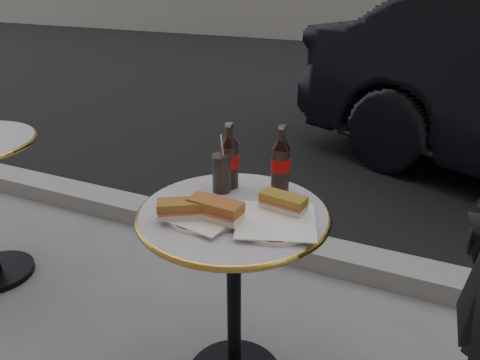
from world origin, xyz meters
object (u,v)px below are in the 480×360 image
at_px(bistro_table, 234,303).
at_px(plate_left, 204,215).
at_px(cola_bottle_right, 281,159).
at_px(cola_glass, 222,173).
at_px(plate_right, 276,223).
at_px(cola_bottle_left, 229,156).

height_order(bistro_table, plate_left, plate_left).
bearing_deg(cola_bottle_right, cola_glass, -154.23).
height_order(plate_left, plate_right, same).
height_order(plate_right, cola_bottle_right, cola_bottle_right).
bearing_deg(plate_left, bistro_table, 48.12).
bearing_deg(plate_right, cola_glass, 150.55).
bearing_deg(plate_right, cola_bottle_right, 107.75).
relative_size(plate_right, cola_glass, 1.82).
bearing_deg(cola_bottle_left, bistro_table, -60.32).
distance_m(bistro_table, plate_right, 0.41).
xyz_separation_m(bistro_table, cola_bottle_left, (-0.09, 0.16, 0.48)).
bearing_deg(bistro_table, cola_bottle_left, 119.68).
height_order(bistro_table, cola_bottle_right, cola_bottle_right).
relative_size(bistro_table, cola_bottle_right, 3.08).
height_order(plate_left, cola_glass, cola_glass).
height_order(bistro_table, cola_glass, cola_glass).
xyz_separation_m(bistro_table, cola_bottle_right, (0.08, 0.20, 0.49)).
relative_size(cola_bottle_left, cola_bottle_right, 0.99).
distance_m(plate_right, cola_glass, 0.30).
relative_size(plate_left, plate_right, 0.93).
bearing_deg(cola_bottle_right, bistro_table, -111.90).
distance_m(bistro_table, plate_left, 0.39).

